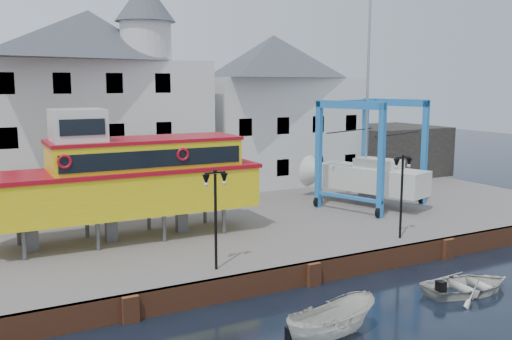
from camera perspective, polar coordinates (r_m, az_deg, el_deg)
name	(u,v)px	position (r m, az deg, el deg)	size (l,w,h in m)	color
ground	(312,285)	(25.21, 5.66, -11.37)	(140.00, 140.00, 0.00)	black
hardstanding	(210,220)	(34.33, -4.66, -5.00)	(44.00, 22.00, 1.00)	#5E5B58
quay_wall	(311,273)	(25.12, 5.55, -10.23)	(44.00, 0.47, 1.00)	brown
building_white_main	(94,102)	(38.91, -15.87, 6.51)	(14.00, 8.30, 14.00)	silver
building_white_right	(273,109)	(44.60, 1.75, 6.14)	(12.00, 8.00, 11.20)	silver
shed_dark	(388,150)	(49.13, 13.07, 1.95)	(8.00, 7.00, 4.00)	black
lamp_post_left	(215,194)	(23.20, -4.09, -2.41)	(1.12, 0.32, 4.20)	black
lamp_post_right	(402,175)	(28.71, 14.42, -0.50)	(1.12, 0.32, 4.20)	black
tour_boat	(110,180)	(28.23, -14.39, -0.93)	(14.85, 3.78, 6.44)	#59595E
travel_lift	(361,171)	(36.59, 10.47, -0.07)	(7.09, 8.62, 12.67)	blue
motorboat_a	(331,339)	(20.42, 7.51, -16.42)	(1.42, 3.77, 1.45)	silver
motorboat_b	(468,292)	(25.86, 20.45, -11.37)	(2.92, 4.09, 0.85)	silver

